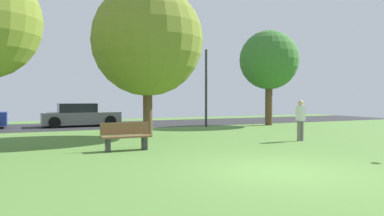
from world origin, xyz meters
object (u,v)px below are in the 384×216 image
(parked_car_grey, at_px, (80,116))
(park_bench, at_px, (126,136))
(oak_tree_center, at_px, (269,60))
(person_catcher, at_px, (300,119))
(street_lamp_post, at_px, (206,88))
(maple_tree_near, at_px, (147,41))

(parked_car_grey, distance_m, park_bench, 10.93)
(oak_tree_center, relative_size, parked_car_grey, 1.32)
(oak_tree_center, bearing_deg, park_bench, -147.31)
(person_catcher, relative_size, street_lamp_post, 0.36)
(oak_tree_center, xyz_separation_m, park_bench, (-10.83, -6.95, -3.55))
(person_catcher, relative_size, park_bench, 1.00)
(park_bench, bearing_deg, maple_tree_near, -117.65)
(oak_tree_center, relative_size, park_bench, 3.66)
(oak_tree_center, bearing_deg, parked_car_grey, 159.73)
(parked_car_grey, bearing_deg, oak_tree_center, -20.27)
(oak_tree_center, distance_m, person_catcher, 8.85)
(street_lamp_post, bearing_deg, parked_car_grey, 151.72)
(maple_tree_near, height_order, street_lamp_post, maple_tree_near)
(parked_car_grey, xyz_separation_m, park_bench, (-0.06, -10.93, -0.17))
(maple_tree_near, height_order, person_catcher, maple_tree_near)
(person_catcher, distance_m, parked_car_grey, 13.20)
(park_bench, bearing_deg, street_lamp_post, -132.17)
(park_bench, height_order, street_lamp_post, street_lamp_post)
(person_catcher, bearing_deg, parked_car_grey, -150.47)
(maple_tree_near, distance_m, park_bench, 5.58)
(person_catcher, xyz_separation_m, parked_car_grey, (-6.86, 11.28, -0.25))
(parked_car_grey, bearing_deg, park_bench, -90.32)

